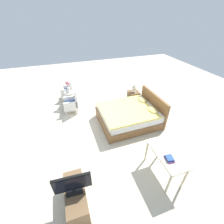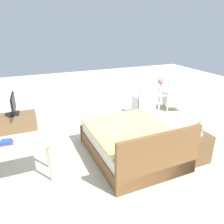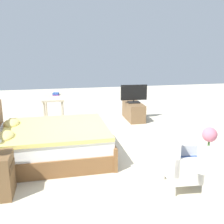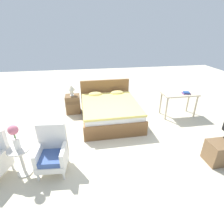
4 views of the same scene
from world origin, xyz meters
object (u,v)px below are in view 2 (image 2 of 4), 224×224
armchair_by_window_left (174,99)px  flower_vase (161,85)px  tv_stand (17,122)px  table_lamp (201,125)px  armchair_by_window_right (144,103)px  bed (132,143)px  tv_flatscreen (13,105)px  nightstand (197,148)px  vanity_desk (18,150)px  book_stack (6,142)px  side_table (159,101)px

armchair_by_window_left → flower_vase: flower_vase is taller
flower_vase → tv_stand: flower_vase is taller
table_lamp → armchair_by_window_right: bearing=-96.5°
bed → tv_flatscreen: (2.18, -2.18, 0.42)m
nightstand → vanity_desk: size_ratio=0.56×
armchair_by_window_right → tv_flatscreen: tv_flatscreen is taller
flower_vase → book_stack: 4.56m
armchair_by_window_left → armchair_by_window_right: bearing=0.2°
bed → tv_flatscreen: bearing=-45.0°
armchair_by_window_right → tv_flatscreen: size_ratio=1.29×
tv_stand → tv_flatscreen: (0.00, -0.00, 0.48)m
side_table → tv_stand: bearing=-4.2°
side_table → flower_vase: flower_vase is taller
armchair_by_window_left → side_table: armchair_by_window_left is taller
armchair_by_window_left → book_stack: (4.74, 1.71, 0.39)m
flower_vase → tv_flatscreen: bearing=-4.2°
flower_vase → table_lamp: (0.83, 2.53, -0.07)m
armchair_by_window_left → armchair_by_window_right: size_ratio=1.00×
flower_vase → tv_stand: 4.16m
table_lamp → tv_stand: bearing=-40.9°
flower_vase → tv_stand: size_ratio=0.50×
bed → tv_stand: (2.18, -2.18, -0.07)m
tv_flatscreen → vanity_desk: 2.12m
armchair_by_window_left → nightstand: (1.36, 2.50, -0.08)m
armchair_by_window_right → book_stack: armchair_by_window_right is taller
table_lamp → book_stack: bearing=-13.1°
bed → armchair_by_window_right: (-1.38, -1.84, 0.08)m
armchair_by_window_left → book_stack: bearing=19.9°
armchair_by_window_left → tv_stand: size_ratio=0.96×
bed → tv_stand: 3.08m
book_stack → nightstand: bearing=166.9°
bed → vanity_desk: size_ratio=1.95×
tv_flatscreen → armchair_by_window_left: bearing=175.9°
armchair_by_window_right → table_lamp: size_ratio=2.79×
tv_flatscreen → book_stack: bearing=86.9°
side_table → nightstand: bearing=71.8°
nightstand → armchair_by_window_right: bearing=-96.5°
armchair_by_window_left → side_table: (0.52, -0.03, -0.01)m
armchair_by_window_left → tv_stand: 4.64m
armchair_by_window_right → vanity_desk: 3.94m
vanity_desk → flower_vase: bearing=-155.9°
vanity_desk → book_stack: size_ratio=4.51×
side_table → vanity_desk: vanity_desk is taller
side_table → tv_flatscreen: size_ratio=0.81×
armchair_by_window_left → tv_flatscreen: size_ratio=1.29×
side_table → armchair_by_window_left: bearing=176.2°
table_lamp → vanity_desk: size_ratio=0.32×
flower_vase → tv_stand: bearing=-4.2°
armchair_by_window_right → book_stack: (3.67, 1.71, 0.39)m
nightstand → table_lamp: table_lamp is taller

